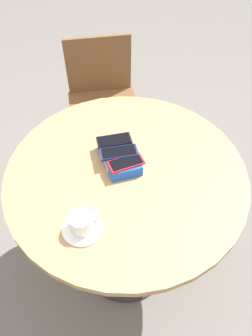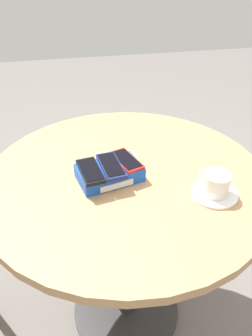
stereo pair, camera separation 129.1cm
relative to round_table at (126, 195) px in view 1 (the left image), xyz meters
The scene contains 9 objects.
ground_plane 0.62m from the round_table, ahead, with size 8.00×8.00×0.00m, color slate.
round_table is the anchor object (origin of this frame).
phone_box 0.19m from the round_table, 161.23° to the right, with size 0.22×0.16×0.05m.
phone_black 0.24m from the round_table, 161.80° to the right, with size 0.08×0.14×0.01m.
phone_navy 0.21m from the round_table, 155.73° to the right, with size 0.08×0.15×0.01m.
phone_red 0.20m from the round_table, ahead, with size 0.10×0.14×0.01m.
saucer 0.33m from the round_table, 34.23° to the right, with size 0.14×0.14×0.01m, color white.
coffee_cup 0.34m from the round_table, 33.99° to the right, with size 0.08×0.10×0.07m.
chair_near_window 0.87m from the round_table, behind, with size 0.46×0.46×0.80m.
Camera 1 is at (0.79, -0.05, 1.73)m, focal length 35.00 mm.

